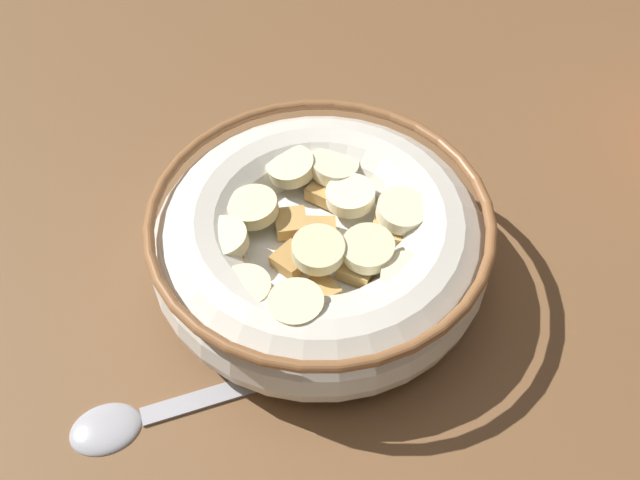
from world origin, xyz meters
The scene contains 3 objects.
ground_plane centered at (0.00, 0.00, -1.00)cm, with size 107.60×107.60×2.00cm, color brown.
cereal_bowl centered at (-0.03, -0.02, 2.84)cm, with size 18.29×18.29×5.38cm.
spoon centered at (-11.73, 0.68, 0.32)cm, with size 13.97×9.64×0.80cm.
Camera 1 is at (-19.45, -15.91, 34.03)cm, focal length 41.58 mm.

